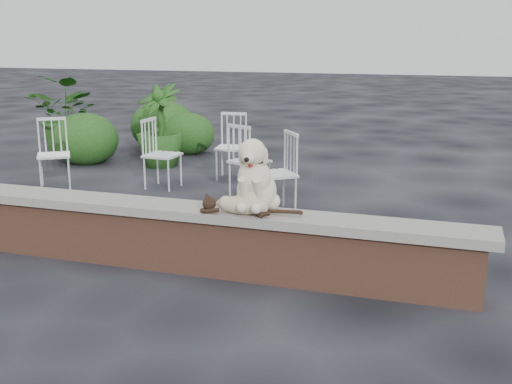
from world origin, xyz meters
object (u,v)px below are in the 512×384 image
(chair_d, at_px, (276,173))
(chair_e, at_px, (162,154))
(chair_a, at_px, (54,154))
(chair_c, at_px, (249,160))
(dog, at_px, (257,173))
(potted_plant_a, at_px, (68,115))
(potted_plant_b, at_px, (159,125))
(cat, at_px, (242,204))
(chair_b, at_px, (231,146))

(chair_d, height_order, chair_e, same)
(chair_a, bearing_deg, chair_c, -25.97)
(dog, bearing_deg, potted_plant_a, 135.35)
(potted_plant_b, bearing_deg, cat, -55.64)
(dog, height_order, potted_plant_b, potted_plant_b)
(dog, height_order, potted_plant_a, potted_plant_a)
(chair_a, xyz_separation_m, chair_e, (1.39, 0.45, 0.00))
(chair_a, relative_size, chair_e, 1.00)
(dog, bearing_deg, chair_e, 127.14)
(chair_a, relative_size, chair_c, 1.00)
(dog, relative_size, chair_a, 0.68)
(dog, relative_size, chair_e, 0.68)
(potted_plant_a, bearing_deg, chair_b, -15.07)
(chair_e, bearing_deg, chair_b, -38.19)
(chair_d, distance_m, chair_b, 1.84)
(potted_plant_a, relative_size, potted_plant_b, 1.06)
(dog, distance_m, potted_plant_b, 4.84)
(chair_b, bearing_deg, chair_c, -65.21)
(chair_d, bearing_deg, chair_b, 178.71)
(chair_c, distance_m, potted_plant_b, 2.36)
(dog, relative_size, potted_plant_a, 0.46)
(chair_c, bearing_deg, chair_e, 21.95)
(chair_d, xyz_separation_m, potted_plant_a, (-4.40, 2.38, 0.22))
(dog, bearing_deg, potted_plant_b, 123.52)
(dog, distance_m, chair_c, 2.75)
(chair_e, relative_size, chair_b, 1.00)
(chair_d, relative_size, potted_plant_a, 0.68)
(chair_b, relative_size, potted_plant_a, 0.68)
(dog, bearing_deg, chair_a, 146.21)
(cat, distance_m, chair_a, 4.18)
(cat, xyz_separation_m, chair_b, (-1.40, 3.58, -0.19))
(chair_d, relative_size, chair_c, 1.00)
(dog, relative_size, chair_d, 0.68)
(cat, distance_m, potted_plant_b, 4.91)
(chair_a, xyz_separation_m, potted_plant_a, (-1.23, 2.16, 0.22))
(dog, distance_m, chair_b, 3.75)
(cat, height_order, potted_plant_b, potted_plant_b)
(chair_a, bearing_deg, cat, -68.14)
(dog, distance_m, chair_d, 2.02)
(cat, bearing_deg, chair_a, 143.88)
(chair_a, relative_size, potted_plant_a, 0.68)
(chair_e, bearing_deg, potted_plant_b, 29.93)
(chair_e, height_order, chair_b, same)
(cat, xyz_separation_m, chair_c, (-0.84, 2.71, -0.19))
(cat, relative_size, potted_plant_b, 0.76)
(chair_b, relative_size, potted_plant_b, 0.72)
(dog, distance_m, cat, 0.29)
(chair_c, distance_m, potted_plant_a, 4.26)
(potted_plant_a, bearing_deg, cat, -43.47)
(dog, bearing_deg, chair_c, 107.04)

